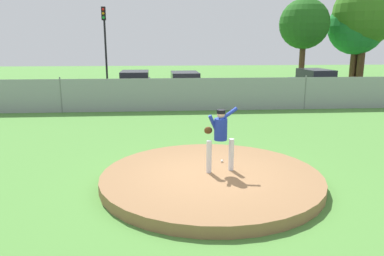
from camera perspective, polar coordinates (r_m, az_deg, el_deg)
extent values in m
plane|color=#4C8438|center=(15.11, 0.04, -0.09)|extent=(80.00, 80.00, 0.00)
cube|color=#2B2B2D|center=(23.45, -1.59, 4.65)|extent=(44.00, 7.00, 0.01)
cylinder|color=olive|center=(9.35, 2.94, -7.69)|extent=(5.43, 5.43, 0.26)
cylinder|color=silver|center=(9.25, 2.60, -4.40)|extent=(0.13, 0.13, 0.81)
cylinder|color=silver|center=(9.47, 5.99, -4.05)|extent=(0.13, 0.13, 0.81)
cylinder|color=navy|center=(9.18, 4.39, -0.20)|extent=(0.32, 0.32, 0.54)
cylinder|color=navy|center=(9.13, 5.55, 2.08)|extent=(0.50, 0.20, 0.35)
cylinder|color=navy|center=(9.12, 3.29, 0.63)|extent=(0.29, 0.15, 0.46)
ellipsoid|color=#4C2D14|center=(9.19, 2.49, -0.35)|extent=(0.20, 0.12, 0.18)
sphere|color=tan|center=(9.10, 4.43, 2.06)|extent=(0.20, 0.20, 0.20)
cylinder|color=black|center=(9.09, 4.44, 2.50)|extent=(0.21, 0.21, 0.09)
sphere|color=white|center=(10.14, 4.59, -5.03)|extent=(0.07, 0.07, 0.07)
cube|color=gray|center=(18.88, -0.91, 5.11)|extent=(30.75, 0.03, 1.65)
cylinder|color=slate|center=(19.49, -19.33, 4.78)|extent=(0.07, 0.07, 1.75)
cylinder|color=slate|center=(20.21, 16.85, 5.22)|extent=(0.07, 0.07, 1.75)
cube|color=tan|center=(23.07, -1.08, 6.15)|extent=(1.88, 4.32, 0.67)
cube|color=black|center=(23.00, -1.09, 7.75)|extent=(1.68, 2.39, 0.62)
cylinder|color=black|center=(24.42, -1.35, 5.74)|extent=(1.84, 0.69, 0.64)
cylinder|color=black|center=(21.80, -0.78, 4.85)|extent=(1.84, 0.69, 0.64)
cube|color=#161E4C|center=(25.73, 18.20, 6.20)|extent=(2.07, 4.82, 0.65)
cube|color=black|center=(25.66, 18.31, 7.70)|extent=(1.77, 2.70, 0.71)
cylinder|color=black|center=(27.06, 16.76, 5.91)|extent=(1.82, 0.77, 0.64)
cylinder|color=black|center=(24.48, 19.67, 5.00)|extent=(1.82, 0.77, 0.64)
cube|color=#232328|center=(23.28, -8.64, 6.21)|extent=(1.86, 4.31, 0.79)
cube|color=black|center=(23.21, -8.70, 7.87)|extent=(1.69, 2.38, 0.57)
cylinder|color=black|center=(24.64, -8.45, 5.67)|extent=(1.86, 0.67, 0.64)
cylinder|color=black|center=(22.02, -8.79, 4.78)|extent=(1.86, 0.67, 0.64)
cone|color=orange|center=(22.01, -16.11, 4.31)|extent=(0.32, 0.32, 0.55)
cube|color=black|center=(22.05, -16.07, 3.65)|extent=(0.40, 0.40, 0.03)
cylinder|color=black|center=(27.77, -13.00, 11.59)|extent=(0.14, 0.14, 5.75)
cube|color=black|center=(27.65, -13.33, 16.61)|extent=(0.28, 0.24, 0.90)
sphere|color=red|center=(27.55, -13.39, 17.18)|extent=(0.18, 0.18, 0.18)
sphere|color=orange|center=(27.53, -13.36, 16.62)|extent=(0.18, 0.18, 0.18)
sphere|color=green|center=(27.51, -13.33, 16.06)|extent=(0.18, 0.18, 0.18)
cylinder|color=#4C331E|center=(32.10, 16.37, 9.46)|extent=(0.46, 0.46, 3.41)
sphere|color=#205D1A|center=(32.08, 16.73, 14.96)|extent=(3.95, 3.95, 3.95)
cylinder|color=#4C331E|center=(35.04, 23.29, 8.88)|extent=(0.49, 0.49, 3.02)
sphere|color=#1F7A2F|center=(35.01, 23.76, 13.98)|extent=(4.64, 4.64, 4.64)
cylinder|color=#4C331E|center=(35.32, 23.86, 9.34)|extent=(0.48, 0.48, 3.62)
sphere|color=#346C20|center=(35.33, 24.40, 15.00)|extent=(4.84, 4.84, 4.84)
cylinder|color=#4C331E|center=(34.81, 24.35, 9.44)|extent=(0.58, 0.58, 3.83)
sphere|color=#37741E|center=(34.85, 24.94, 15.58)|extent=(5.24, 5.24, 5.24)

